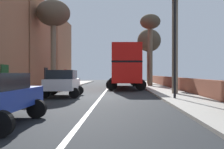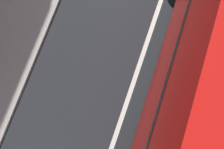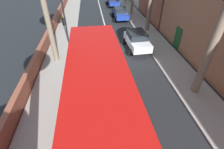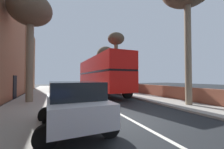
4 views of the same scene
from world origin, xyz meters
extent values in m
plane|color=black|center=(0.00, 0.00, 0.00)|extent=(84.00, 84.00, 0.00)
cube|color=silver|center=(0.00, 0.00, 0.00)|extent=(0.16, 54.00, 0.01)
cube|color=#9E998E|center=(-4.90, 0.00, 0.06)|extent=(2.60, 60.00, 0.12)
cube|color=#9E998E|center=(4.90, 0.00, 0.06)|extent=(2.60, 60.00, 0.12)
cube|color=#194C23|center=(-6.47, 0.00, 1.05)|extent=(0.08, 1.10, 2.10)
cube|color=#9E6647|center=(-8.50, 9.60, 4.50)|extent=(4.00, 9.22, 9.01)
cube|color=black|center=(-6.47, 9.60, 1.05)|extent=(0.08, 1.10, 2.10)
cube|color=#9E6647|center=(-8.50, 19.20, 4.56)|extent=(4.00, 9.22, 9.12)
cube|color=maroon|center=(-6.47, 19.20, 1.05)|extent=(0.08, 1.10, 2.10)
cube|color=brown|center=(6.45, 0.00, 0.57)|extent=(0.36, 54.00, 1.14)
cube|color=red|center=(1.70, 9.67, 1.55)|extent=(2.68, 11.44, 1.70)
cube|color=black|center=(1.70, 9.67, 2.48)|extent=(2.71, 11.33, 0.16)
cube|color=red|center=(1.70, 9.67, 3.31)|extent=(2.68, 11.44, 1.50)
cube|color=black|center=(1.61, 15.35, 1.64)|extent=(2.20, 0.10, 1.19)
cylinder|color=black|center=(0.36, 13.52, 0.50)|extent=(1.00, 0.32, 1.00)
cylinder|color=black|center=(2.92, 13.57, 0.50)|extent=(1.00, 0.32, 1.00)
cylinder|color=black|center=(0.48, 5.77, 0.50)|extent=(1.00, 0.32, 1.00)
cylinder|color=black|center=(3.04, 5.81, 0.50)|extent=(1.00, 0.32, 1.00)
cylinder|color=black|center=(-1.60, -8.31, 0.32)|extent=(0.64, 0.23, 0.64)
cylinder|color=black|center=(-1.62, -10.90, 0.32)|extent=(0.64, 0.23, 0.64)
cube|color=silver|center=(-2.50, -0.27, 0.82)|extent=(1.93, 3.98, 0.68)
cube|color=black|center=(-2.49, -0.46, 1.44)|extent=(1.72, 2.21, 0.56)
cylinder|color=black|center=(-3.46, 0.91, 0.32)|extent=(0.65, 0.25, 0.64)
cylinder|color=black|center=(-1.64, 0.98, 0.32)|extent=(0.65, 0.25, 0.64)
cylinder|color=black|center=(-3.36, -1.51, 0.32)|extent=(0.65, 0.25, 0.64)
cylinder|color=black|center=(-1.54, -1.44, 0.32)|extent=(0.65, 0.25, 0.64)
cylinder|color=#7A6B56|center=(5.10, 17.51, 2.70)|extent=(0.59, 0.59, 5.15)
ellipsoid|color=#4C4233|center=(5.10, 17.51, 5.90)|extent=(3.11, 3.11, 3.03)
cylinder|color=#7A6B56|center=(5.04, 1.11, 3.74)|extent=(0.41, 0.41, 7.24)
cylinder|color=brown|center=(4.59, 11.86, 3.47)|extent=(0.53, 0.53, 6.69)
ellipsoid|color=#4C4233|center=(4.59, 11.86, 7.27)|extent=(2.27, 2.27, 1.64)
cylinder|color=#7A6B56|center=(-4.87, 6.44, 3.26)|extent=(0.49, 0.49, 6.29)
ellipsoid|color=brown|center=(-4.87, 6.44, 7.02)|extent=(3.07, 3.07, 2.37)
cylinder|color=black|center=(4.30, -2.34, 3.12)|extent=(0.14, 0.14, 6.00)
camera|label=1|loc=(1.21, -16.91, 1.53)|focal=41.32mm
camera|label=2|loc=(-0.54, 7.97, 6.43)|focal=29.04mm
camera|label=3|loc=(1.80, 13.95, 7.63)|focal=26.05mm
camera|label=4|loc=(-3.16, -5.57, 1.85)|focal=22.58mm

